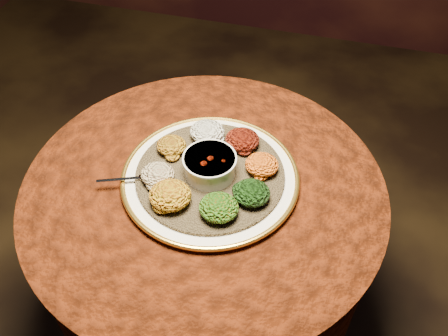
# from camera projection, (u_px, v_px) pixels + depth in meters

# --- Properties ---
(table) EXTENTS (0.96, 0.96, 0.73)m
(table) POSITION_uv_depth(u_px,v_px,m) (205.00, 226.00, 1.44)
(table) COLOR black
(table) RESTS_ON ground
(platter) EXTENTS (0.47, 0.47, 0.02)m
(platter) POSITION_uv_depth(u_px,v_px,m) (210.00, 177.00, 1.31)
(platter) COLOR white
(platter) RESTS_ON table
(injera) EXTENTS (0.51, 0.51, 0.01)m
(injera) POSITION_uv_depth(u_px,v_px,m) (210.00, 175.00, 1.30)
(injera) COLOR brown
(injera) RESTS_ON platter
(stew_bowl) EXTENTS (0.14, 0.14, 0.06)m
(stew_bowl) POSITION_uv_depth(u_px,v_px,m) (210.00, 164.00, 1.28)
(stew_bowl) COLOR silver
(stew_bowl) RESTS_ON injera
(spoon) EXTENTS (0.14, 0.07, 0.01)m
(spoon) POSITION_uv_depth(u_px,v_px,m) (142.00, 177.00, 1.28)
(spoon) COLOR silver
(spoon) RESTS_ON injera
(portion_ayib) EXTENTS (0.10, 0.09, 0.05)m
(portion_ayib) POSITION_uv_depth(u_px,v_px,m) (207.00, 132.00, 1.38)
(portion_ayib) COLOR silver
(portion_ayib) RESTS_ON injera
(portion_kitfo) EXTENTS (0.09, 0.09, 0.05)m
(portion_kitfo) POSITION_uv_depth(u_px,v_px,m) (242.00, 140.00, 1.35)
(portion_kitfo) COLOR black
(portion_kitfo) RESTS_ON injera
(portion_tikil) EXTENTS (0.09, 0.08, 0.04)m
(portion_tikil) POSITION_uv_depth(u_px,v_px,m) (262.00, 165.00, 1.29)
(portion_tikil) COLOR #BF690F
(portion_tikil) RESTS_ON injera
(portion_gomen) EXTENTS (0.09, 0.09, 0.04)m
(portion_gomen) POSITION_uv_depth(u_px,v_px,m) (252.00, 193.00, 1.23)
(portion_gomen) COLOR black
(portion_gomen) RESTS_ON injera
(portion_mixveg) EXTENTS (0.10, 0.09, 0.05)m
(portion_mixveg) POSITION_uv_depth(u_px,v_px,m) (219.00, 207.00, 1.19)
(portion_mixveg) COLOR #8B3608
(portion_mixveg) RESTS_ON injera
(portion_kik) EXTENTS (0.11, 0.10, 0.05)m
(portion_kik) POSITION_uv_depth(u_px,v_px,m) (170.00, 195.00, 1.22)
(portion_kik) COLOR #B98C10
(portion_kik) RESTS_ON injera
(portion_timatim) EXTENTS (0.09, 0.08, 0.04)m
(portion_timatim) POSITION_uv_depth(u_px,v_px,m) (158.00, 174.00, 1.27)
(portion_timatim) COLOR maroon
(portion_timatim) RESTS_ON injera
(portion_shiro) EXTENTS (0.08, 0.08, 0.04)m
(portion_shiro) POSITION_uv_depth(u_px,v_px,m) (171.00, 145.00, 1.34)
(portion_shiro) COLOR #9E7113
(portion_shiro) RESTS_ON injera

